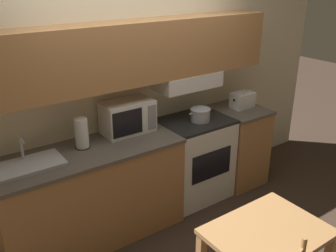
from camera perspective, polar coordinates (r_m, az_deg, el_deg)
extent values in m
plane|color=#3D2D23|center=(4.36, -4.92, -10.97)|extent=(16.00, 16.00, 0.00)
cube|color=beige|center=(3.82, -5.75, 5.34)|extent=(5.39, 0.05, 2.55)
cube|color=#B27A47|center=(3.56, -4.51, 11.15)|extent=(2.99, 0.32, 0.57)
cube|color=white|center=(3.97, 3.00, 6.96)|extent=(0.71, 0.34, 0.16)
cube|color=#B27A47|center=(3.64, -11.50, -10.45)|extent=(1.70, 0.63, 0.89)
cube|color=brown|center=(3.41, -12.11, -3.89)|extent=(1.72, 0.65, 0.04)
cube|color=#B27A47|center=(4.59, 10.37, -3.02)|extent=(0.52, 0.63, 0.89)
cube|color=brown|center=(4.41, 10.79, 2.43)|extent=(0.54, 0.65, 0.04)
cube|color=white|center=(4.20, 3.92, -5.14)|extent=(0.75, 0.60, 0.90)
cube|color=black|center=(4.01, 4.10, 0.74)|extent=(0.75, 0.60, 0.03)
cube|color=black|center=(3.97, 6.68, -5.91)|extent=(0.52, 0.01, 0.31)
cylinder|color=black|center=(3.82, 3.27, -0.19)|extent=(0.10, 0.10, 0.01)
cylinder|color=black|center=(4.02, 7.03, 0.88)|extent=(0.10, 0.10, 0.01)
cylinder|color=black|center=(3.99, 1.15, 0.89)|extent=(0.10, 0.10, 0.01)
cylinder|color=black|center=(4.19, 4.86, 1.87)|extent=(0.10, 0.10, 0.01)
cylinder|color=#B7BABF|center=(3.96, 4.94, 1.71)|extent=(0.21, 0.21, 0.14)
torus|color=#B7BABF|center=(3.93, 4.97, 2.57)|extent=(0.22, 0.22, 0.01)
cylinder|color=#B7BABF|center=(3.87, 3.55, 1.90)|extent=(0.05, 0.01, 0.01)
cylinder|color=#B7BABF|center=(4.02, 6.31, 2.61)|extent=(0.05, 0.01, 0.01)
cube|color=white|center=(3.66, -6.17, 1.41)|extent=(0.50, 0.28, 0.32)
cube|color=black|center=(3.51, -6.14, 0.43)|extent=(0.31, 0.01, 0.25)
cube|color=gray|center=(3.64, -2.43, 1.37)|extent=(0.09, 0.01, 0.25)
cube|color=white|center=(4.41, 11.26, 3.88)|extent=(0.26, 0.17, 0.18)
cube|color=black|center=(4.31, 10.03, 3.90)|extent=(0.01, 0.02, 0.02)
cube|color=black|center=(4.33, 10.50, 4.73)|extent=(0.04, 0.12, 0.01)
cube|color=black|center=(4.37, 11.07, 4.86)|extent=(0.04, 0.12, 0.01)
cube|color=black|center=(4.41, 11.62, 4.99)|extent=(0.04, 0.12, 0.01)
cube|color=black|center=(4.45, 12.16, 5.11)|extent=(0.04, 0.12, 0.01)
cube|color=#B7BABF|center=(3.26, -20.58, -5.62)|extent=(0.56, 0.33, 0.02)
cube|color=#4C4F54|center=(3.24, -20.51, -5.68)|extent=(0.48, 0.24, 0.01)
cylinder|color=#B7BABF|center=(3.32, -21.40, -3.17)|extent=(0.02, 0.02, 0.19)
cylinder|color=#B7BABF|center=(3.23, -21.36, -2.07)|extent=(0.02, 0.12, 0.02)
cylinder|color=black|center=(3.46, -12.84, -3.15)|extent=(0.14, 0.14, 0.01)
cylinder|color=white|center=(3.41, -13.04, -1.04)|extent=(0.12, 0.12, 0.27)
cube|color=#B27F4C|center=(2.79, 14.95, -15.39)|extent=(0.82, 0.61, 0.04)
cube|color=#B27F4C|center=(3.38, 15.00, -15.74)|extent=(0.06, 0.06, 0.71)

